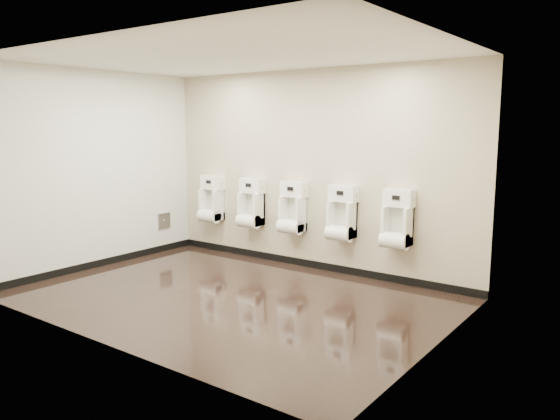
# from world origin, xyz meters

# --- Properties ---
(ground) EXTENTS (5.00, 3.50, 0.00)m
(ground) POSITION_xyz_m (0.00, 0.00, 0.00)
(ground) COLOR black
(ground) RESTS_ON ground
(ceiling) EXTENTS (5.00, 3.50, 0.00)m
(ceiling) POSITION_xyz_m (0.00, 0.00, 2.80)
(ceiling) COLOR silver
(back_wall) EXTENTS (5.00, 0.02, 2.80)m
(back_wall) POSITION_xyz_m (0.00, 1.75, 1.40)
(back_wall) COLOR #BFB294
(back_wall) RESTS_ON ground
(front_wall) EXTENTS (5.00, 0.02, 2.80)m
(front_wall) POSITION_xyz_m (0.00, -1.75, 1.40)
(front_wall) COLOR #BFB294
(front_wall) RESTS_ON ground
(left_wall) EXTENTS (0.02, 3.50, 2.80)m
(left_wall) POSITION_xyz_m (-2.50, 0.00, 1.40)
(left_wall) COLOR #BFB294
(left_wall) RESTS_ON ground
(right_wall) EXTENTS (0.02, 3.50, 2.80)m
(right_wall) POSITION_xyz_m (2.50, 0.00, 1.40)
(right_wall) COLOR #BFB294
(right_wall) RESTS_ON ground
(tile_overlay_left) EXTENTS (0.01, 3.50, 2.80)m
(tile_overlay_left) POSITION_xyz_m (-2.50, 0.00, 1.40)
(tile_overlay_left) COLOR white
(tile_overlay_left) RESTS_ON ground
(skirting_back) EXTENTS (5.00, 0.02, 0.10)m
(skirting_back) POSITION_xyz_m (0.00, 1.74, 0.05)
(skirting_back) COLOR black
(skirting_back) RESTS_ON ground
(skirting_left) EXTENTS (0.02, 3.50, 0.10)m
(skirting_left) POSITION_xyz_m (-2.49, 0.00, 0.05)
(skirting_left) COLOR black
(skirting_left) RESTS_ON ground
(access_panel) EXTENTS (0.04, 0.25, 0.25)m
(access_panel) POSITION_xyz_m (-2.48, 1.20, 0.50)
(access_panel) COLOR #9E9EA3
(access_panel) RESTS_ON left_wall
(urinal_0) EXTENTS (0.39, 0.30, 0.73)m
(urinal_0) POSITION_xyz_m (-1.82, 1.62, 0.81)
(urinal_0) COLOR white
(urinal_0) RESTS_ON back_wall
(urinal_1) EXTENTS (0.39, 0.30, 0.73)m
(urinal_1) POSITION_xyz_m (-1.00, 1.62, 0.81)
(urinal_1) COLOR white
(urinal_1) RESTS_ON back_wall
(urinal_2) EXTENTS (0.39, 0.30, 0.73)m
(urinal_2) POSITION_xyz_m (-0.23, 1.62, 0.81)
(urinal_2) COLOR white
(urinal_2) RESTS_ON back_wall
(urinal_3) EXTENTS (0.39, 0.30, 0.73)m
(urinal_3) POSITION_xyz_m (0.57, 1.62, 0.81)
(urinal_3) COLOR white
(urinal_3) RESTS_ON back_wall
(urinal_4) EXTENTS (0.39, 0.30, 0.73)m
(urinal_4) POSITION_xyz_m (1.37, 1.62, 0.81)
(urinal_4) COLOR white
(urinal_4) RESTS_ON back_wall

